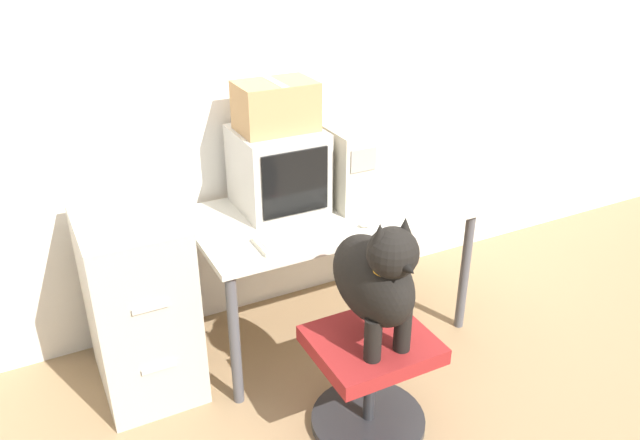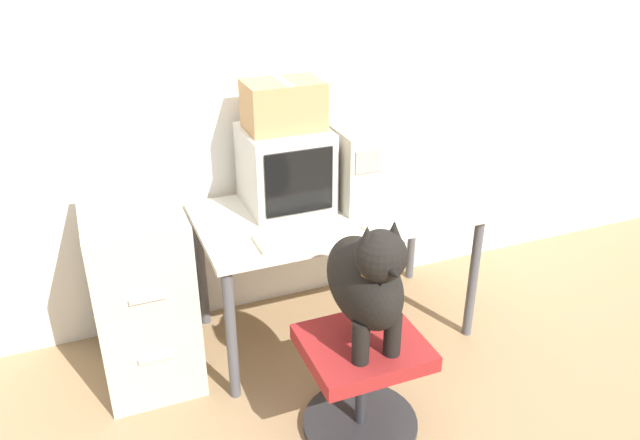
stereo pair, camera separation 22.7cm
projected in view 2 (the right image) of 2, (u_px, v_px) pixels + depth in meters
The scene contains 11 objects.
ground_plane at pixel (363, 368), 3.16m from camera, with size 12.00×12.00×0.00m, color #937551.
wall_back at pixel (304, 77), 3.25m from camera, with size 8.00×0.05×2.60m.
desk at pixel (336, 224), 3.18m from camera, with size 1.40×0.74×0.73m.
crt_monitor at pixel (285, 168), 3.11m from camera, with size 0.41×0.41×0.40m.
pc_tower at pixel (347, 162), 3.18m from camera, with size 0.18×0.49×0.40m.
keyboard at pixel (306, 236), 2.86m from camera, with size 0.47×0.17×0.03m.
computer_mouse at pixel (369, 226), 2.95m from camera, with size 0.07×0.04×0.03m.
office_chair at pixel (362, 380), 2.68m from camera, with size 0.51×0.51×0.48m.
dog at pixel (367, 279), 2.44m from camera, with size 0.25×0.51×0.60m.
filing_cabinet at pixel (142, 295), 2.95m from camera, with size 0.44×0.59×0.90m.
cardboard_box at pixel (283, 105), 2.97m from camera, with size 0.37×0.25×0.23m.
Camera 2 is at (-1.14, -2.23, 2.08)m, focal length 35.00 mm.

